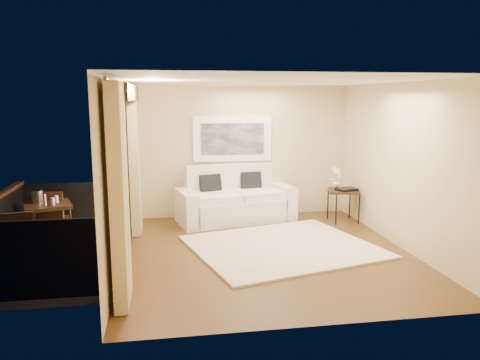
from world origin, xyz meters
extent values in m
plane|color=brown|center=(0.00, 0.00, 0.00)|extent=(5.00, 5.00, 0.00)
plane|color=white|center=(0.00, 0.00, 2.70)|extent=(5.00, 5.00, 0.00)
plane|color=#C7B486|center=(0.00, 2.50, 1.35)|extent=(4.50, 0.00, 4.50)
plane|color=#C7B486|center=(0.00, -2.50, 1.35)|extent=(4.50, 0.00, 4.50)
plane|color=#C7B486|center=(2.25, 0.00, 1.35)|extent=(0.00, 5.00, 5.00)
plane|color=#C7B486|center=(-2.25, 1.85, 1.35)|extent=(0.00, 2.70, 2.70)
plane|color=#C7B486|center=(-2.25, -1.85, 1.35)|extent=(0.00, 2.70, 2.70)
plane|color=#C7B486|center=(-2.25, 0.00, 2.55)|extent=(0.00, 2.40, 2.40)
cube|color=black|center=(-2.13, 0.00, 2.52)|extent=(0.28, 2.40, 0.22)
cube|color=#605B56|center=(-3.15, 0.00, -0.06)|extent=(1.80, 2.60, 0.12)
cube|color=black|center=(-3.15, 1.27, 0.50)|extent=(1.80, 0.06, 1.00)
cube|color=black|center=(-3.15, -1.27, 0.50)|extent=(1.80, 0.06, 1.00)
cube|color=#CCB67D|center=(-2.11, 1.55, 1.32)|extent=(0.16, 0.75, 2.62)
cube|color=#CCB67D|center=(-2.11, -1.55, 1.32)|extent=(0.16, 0.75, 2.62)
cylinder|color=#4C473F|center=(-2.11, 0.00, 2.63)|extent=(0.04, 4.80, 0.04)
cube|color=white|center=(-0.19, 2.47, 1.62)|extent=(1.62, 0.05, 0.92)
cube|color=black|center=(-0.19, 2.44, 1.62)|extent=(1.30, 0.02, 0.64)
cube|color=beige|center=(0.31, 0.18, 0.02)|extent=(3.38, 3.12, 0.04)
cube|color=white|center=(-0.19, 2.02, 0.23)|extent=(2.02, 1.35, 0.46)
cube|color=white|center=(-0.27, 2.39, 0.66)|extent=(1.87, 0.62, 0.90)
cube|color=white|center=(-1.18, 1.81, 0.34)|extent=(0.46, 1.02, 0.68)
cube|color=white|center=(0.81, 2.23, 0.34)|extent=(0.46, 1.02, 0.68)
cube|color=white|center=(-0.62, 1.89, 0.54)|extent=(1.04, 1.04, 0.15)
cube|color=white|center=(0.26, 2.08, 0.54)|extent=(1.04, 1.04, 0.15)
cube|color=black|center=(-0.68, 2.14, 0.72)|extent=(0.48, 0.32, 0.45)
cube|color=black|center=(0.17, 2.32, 0.72)|extent=(0.45, 0.24, 0.45)
cube|color=black|center=(1.93, 1.64, 0.62)|extent=(0.73, 0.73, 0.04)
cylinder|color=black|center=(1.69, 1.41, 0.30)|extent=(0.03, 0.03, 0.60)
cylinder|color=black|center=(2.17, 1.41, 0.30)|extent=(0.03, 0.03, 0.60)
cylinder|color=black|center=(1.69, 1.88, 0.30)|extent=(0.03, 0.03, 0.60)
cylinder|color=black|center=(2.17, 1.88, 0.30)|extent=(0.03, 0.03, 0.60)
cube|color=black|center=(1.96, 1.58, 0.67)|extent=(0.44, 0.36, 0.05)
imported|color=white|center=(1.81, 1.77, 0.88)|extent=(0.29, 0.25, 0.47)
cube|color=black|center=(-3.42, 0.56, 0.78)|extent=(0.85, 0.85, 0.05)
cylinder|color=black|center=(-3.70, 0.28, 0.37)|extent=(0.04, 0.04, 0.74)
cylinder|color=black|center=(-3.15, 0.28, 0.37)|extent=(0.04, 0.04, 0.74)
cylinder|color=black|center=(-3.70, 0.83, 0.37)|extent=(0.04, 0.04, 0.74)
cylinder|color=black|center=(-3.15, 0.83, 0.37)|extent=(0.04, 0.04, 0.74)
cube|color=black|center=(-3.43, 1.00, 0.43)|extent=(0.44, 0.44, 0.05)
cube|color=black|center=(-3.44, 0.82, 0.67)|extent=(0.41, 0.08, 0.53)
cylinder|color=black|center=(-3.25, 1.15, 0.21)|extent=(0.03, 0.03, 0.41)
cylinder|color=black|center=(-3.58, 1.18, 0.21)|extent=(0.03, 0.03, 0.41)
cylinder|color=black|center=(-3.28, 0.82, 0.21)|extent=(0.03, 0.03, 0.41)
cylinder|color=black|center=(-3.60, 0.85, 0.21)|extent=(0.03, 0.03, 0.41)
cube|color=black|center=(-3.49, -0.85, 0.44)|extent=(0.49, 0.49, 0.05)
cube|color=black|center=(-3.53, -0.66, 0.69)|extent=(0.41, 0.13, 0.54)
cylinder|color=black|center=(-3.62, -1.05, 0.21)|extent=(0.03, 0.03, 0.42)
cylinder|color=black|center=(-3.29, -0.98, 0.21)|extent=(0.03, 0.03, 0.42)
cylinder|color=black|center=(-3.69, -0.72, 0.21)|extent=(0.03, 0.03, 0.42)
cylinder|color=black|center=(-3.36, -0.65, 0.21)|extent=(0.03, 0.03, 0.42)
cylinder|color=silver|center=(-3.59, 0.65, 0.90)|extent=(0.18, 0.18, 0.20)
cylinder|color=red|center=(-3.34, 0.69, 0.84)|extent=(0.06, 0.06, 0.07)
cylinder|color=white|center=(-3.42, 0.41, 0.89)|extent=(0.04, 0.04, 0.18)
cylinder|color=white|center=(-3.31, 0.44, 0.86)|extent=(0.06, 0.06, 0.12)
cylinder|color=white|center=(-3.29, 0.60, 0.86)|extent=(0.06, 0.06, 0.12)
camera|label=1|loc=(-1.57, -7.03, 2.44)|focal=35.00mm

